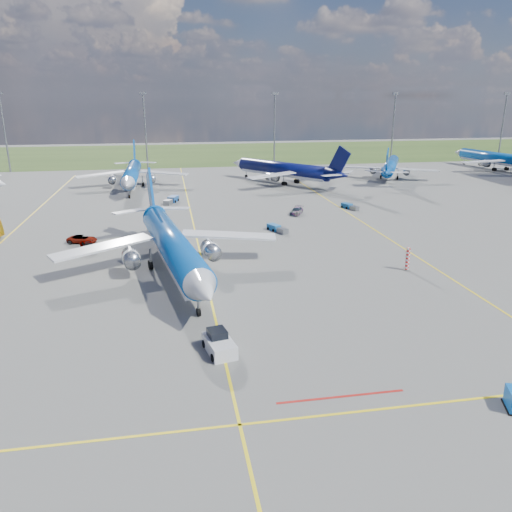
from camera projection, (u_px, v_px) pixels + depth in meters
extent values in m
plane|color=#5B5B58|center=(213.00, 309.00, 53.13)|extent=(400.00, 400.00, 0.00)
cube|color=#2D4719|center=(177.00, 154.00, 193.73)|extent=(400.00, 80.00, 0.01)
cube|color=yellow|center=(196.00, 235.00, 81.25)|extent=(0.25, 160.00, 0.02)
cube|color=yellow|center=(240.00, 425.00, 34.39)|extent=(60.00, 0.25, 0.02)
cube|color=yellow|center=(17.00, 228.00, 85.67)|extent=(0.25, 120.00, 0.02)
cube|color=yellow|center=(350.00, 214.00, 95.58)|extent=(0.25, 120.00, 0.02)
cube|color=#A5140F|center=(341.00, 397.00, 37.58)|extent=(10.00, 0.25, 0.02)
cylinder|color=slate|center=(5.00, 134.00, 144.60)|extent=(0.50, 0.50, 22.00)
cylinder|color=slate|center=(146.00, 132.00, 151.21)|extent=(0.50, 0.50, 22.00)
cube|color=slate|center=(143.00, 93.00, 147.74)|extent=(2.20, 0.50, 0.80)
cylinder|color=slate|center=(274.00, 131.00, 157.82)|extent=(0.50, 0.50, 22.00)
cube|color=slate|center=(275.00, 93.00, 154.35)|extent=(2.20, 0.50, 0.80)
cylinder|color=slate|center=(393.00, 129.00, 164.43)|extent=(0.50, 0.50, 22.00)
cube|color=slate|center=(396.00, 93.00, 160.96)|extent=(2.20, 0.50, 0.80)
cylinder|color=slate|center=(502.00, 128.00, 171.04)|extent=(0.50, 0.50, 22.00)
cube|color=slate|center=(507.00, 93.00, 167.58)|extent=(2.20, 0.50, 0.80)
cylinder|color=red|center=(407.00, 259.00, 64.47)|extent=(0.50, 0.50, 3.00)
cube|color=silver|center=(219.00, 346.00, 43.96)|extent=(2.89, 4.38, 1.25)
cube|color=black|center=(217.00, 334.00, 44.20)|extent=(1.86, 2.01, 0.86)
cube|color=slate|center=(211.00, 335.00, 46.19)|extent=(0.71, 2.30, 0.19)
imported|color=#999999|center=(88.00, 246.00, 72.79)|extent=(3.08, 4.49, 1.42)
imported|color=#999999|center=(82.00, 239.00, 76.58)|extent=(4.82, 3.07, 1.24)
imported|color=#999999|center=(297.00, 211.00, 95.31)|extent=(3.77, 4.79, 1.30)
cube|color=#1C62A9|center=(274.00, 227.00, 83.92)|extent=(2.17, 2.71, 1.01)
cube|color=slate|center=(283.00, 231.00, 82.08)|extent=(1.77, 2.13, 0.83)
cube|color=navy|center=(173.00, 199.00, 106.33)|extent=(2.55, 3.30, 1.24)
cube|color=slate|center=(168.00, 202.00, 103.64)|extent=(2.09, 2.59, 1.01)
cube|color=#1A5A9D|center=(347.00, 206.00, 100.48)|extent=(1.98, 2.59, 0.98)
cube|color=slate|center=(354.00, 208.00, 98.62)|extent=(1.62, 2.03, 0.80)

